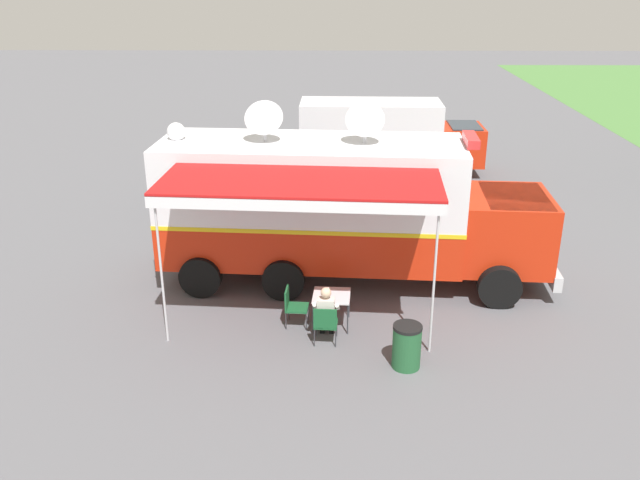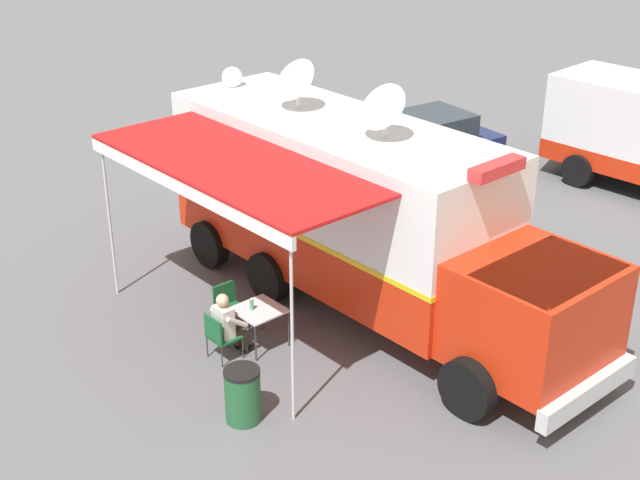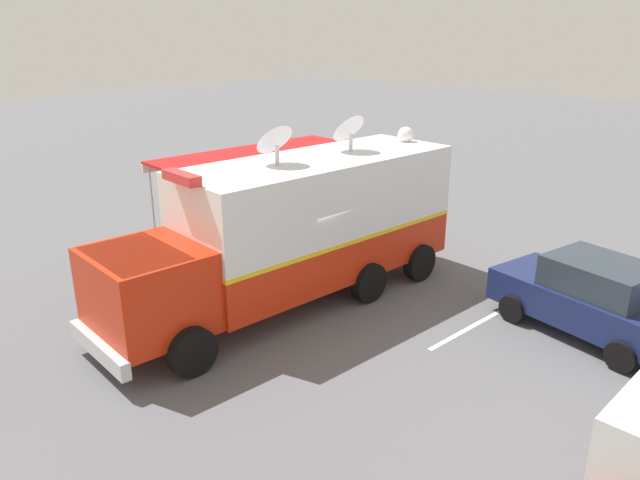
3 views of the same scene
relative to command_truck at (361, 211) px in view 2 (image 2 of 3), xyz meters
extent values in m
plane|color=#5B5B60|center=(-0.08, -0.74, -1.95)|extent=(100.00, 100.00, 0.00)
cube|color=silver|center=(-4.01, -2.61, -1.94)|extent=(0.44, 4.80, 0.01)
cube|color=red|center=(-0.08, -0.74, -0.80)|extent=(2.98, 7.35, 1.10)
cube|color=white|center=(-0.08, -0.74, 0.60)|extent=(2.98, 7.35, 1.70)
cube|color=yellow|center=(-0.08, -0.74, -0.25)|extent=(3.00, 7.37, 0.10)
cube|color=red|center=(0.23, 3.89, -0.50)|extent=(2.44, 2.25, 1.70)
cube|color=#28333D|center=(0.24, 4.09, 0.00)|extent=(2.24, 1.61, 0.70)
cube|color=silver|center=(0.30, 5.02, -1.40)|extent=(2.38, 0.36, 0.36)
cylinder|color=black|center=(-1.03, 3.78, -1.45)|extent=(0.37, 1.02, 1.00)
cylinder|color=black|center=(1.46, 3.61, -1.45)|extent=(0.37, 1.02, 1.00)
cylinder|color=black|center=(-1.37, -1.20, -1.45)|extent=(0.37, 1.02, 1.00)
cylinder|color=black|center=(1.13, -1.37, -1.45)|extent=(0.37, 1.02, 1.00)
cylinder|color=black|center=(-1.50, -3.18, -1.45)|extent=(0.37, 1.02, 1.00)
cylinder|color=black|center=(1.00, -3.34, -1.45)|extent=(0.37, 1.02, 1.00)
cube|color=white|center=(-0.08, -0.74, 1.50)|extent=(2.98, 7.35, 0.10)
cube|color=red|center=(0.16, 2.95, 1.67)|extent=(1.12, 0.35, 0.20)
cylinder|color=silver|center=(-0.16, -1.82, 1.78)|extent=(0.10, 0.10, 0.45)
cone|color=silver|center=(-0.01, -1.83, 2.18)|extent=(0.77, 0.95, 0.81)
cylinder|color=silver|center=(0.00, 0.51, 1.78)|extent=(0.10, 0.10, 0.45)
cone|color=silver|center=(0.15, 0.50, 2.18)|extent=(0.77, 0.95, 0.81)
sphere|color=white|center=(-0.30, -3.94, 1.73)|extent=(0.44, 0.44, 0.44)
cube|color=red|center=(2.26, -0.90, 1.30)|extent=(2.58, 5.89, 0.06)
cube|color=white|center=(3.32, -0.97, 1.16)|extent=(0.46, 5.75, 0.24)
cylinder|color=silver|center=(3.44, 1.76, -0.32)|extent=(0.05, 0.05, 3.25)
cylinder|color=silver|center=(3.08, -3.69, -0.32)|extent=(0.05, 0.05, 3.25)
cube|color=silver|center=(2.36, -0.24, -1.23)|extent=(0.85, 0.85, 0.03)
cylinder|color=#333338|center=(2.02, 0.15, -1.60)|extent=(0.03, 0.03, 0.70)
cylinder|color=#333338|center=(2.76, 0.10, -1.60)|extent=(0.03, 0.03, 0.70)
cylinder|color=#333338|center=(1.97, -0.59, -1.60)|extent=(0.03, 0.03, 0.70)
cylinder|color=#333338|center=(2.71, -0.64, -1.60)|extent=(0.03, 0.03, 0.70)
cylinder|color=#3F9959|center=(2.46, -0.32, -1.12)|extent=(0.07, 0.07, 0.20)
cylinder|color=white|center=(2.46, -0.32, -1.01)|extent=(0.04, 0.04, 0.02)
cube|color=#19562D|center=(3.06, -0.37, -1.53)|extent=(0.51, 0.51, 0.04)
cube|color=#19562D|center=(3.28, -0.38, -1.30)|extent=(0.07, 0.48, 0.44)
cylinder|color=#333338|center=(2.83, -0.57, -1.74)|extent=(0.02, 0.02, 0.42)
cylinder|color=#333338|center=(2.86, -0.13, -1.74)|extent=(0.02, 0.02, 0.42)
cylinder|color=#333338|center=(3.27, -0.60, -1.74)|extent=(0.02, 0.02, 0.42)
cylinder|color=#333338|center=(3.30, -0.16, -1.74)|extent=(0.02, 0.02, 0.42)
cube|color=#19562D|center=(2.37, -0.99, -1.53)|extent=(0.51, 0.51, 0.04)
cube|color=#19562D|center=(2.35, -1.21, -1.30)|extent=(0.48, 0.07, 0.44)
cylinder|color=#333338|center=(2.16, -0.76, -1.74)|extent=(0.02, 0.02, 0.42)
cylinder|color=#333338|center=(2.60, -0.79, -1.74)|extent=(0.02, 0.02, 0.42)
cylinder|color=#333338|center=(2.13, -1.20, -1.74)|extent=(0.02, 0.02, 0.42)
cylinder|color=#333338|center=(2.57, -1.23, -1.74)|extent=(0.02, 0.02, 0.42)
cube|color=silver|center=(3.06, -0.37, -1.23)|extent=(0.26, 0.38, 0.56)
sphere|color=beige|center=(3.06, -0.37, -0.81)|extent=(0.22, 0.22, 0.22)
cylinder|color=silver|center=(2.93, -0.59, -1.19)|extent=(0.43, 0.12, 0.34)
cylinder|color=silver|center=(2.96, -0.13, -1.19)|extent=(0.43, 0.12, 0.34)
cylinder|color=#383323|center=(2.88, -0.45, -1.51)|extent=(0.39, 0.16, 0.13)
cylinder|color=#383323|center=(2.70, -0.44, -1.74)|extent=(0.11, 0.11, 0.42)
cube|color=black|center=(2.64, -0.44, -1.91)|extent=(0.25, 0.12, 0.07)
cylinder|color=#383323|center=(2.89, -0.25, -1.51)|extent=(0.39, 0.16, 0.13)
cylinder|color=#383323|center=(2.71, -0.24, -1.74)|extent=(0.11, 0.11, 0.42)
cube|color=black|center=(2.65, -0.24, -1.91)|extent=(0.25, 0.12, 0.07)
cylinder|color=#235B33|center=(4.00, 1.21, -1.52)|extent=(0.56, 0.56, 0.85)
cylinder|color=black|center=(4.00, 1.21, -1.07)|extent=(0.57, 0.57, 0.06)
cylinder|color=black|center=(-10.56, -0.17, -1.53)|extent=(0.28, 0.85, 0.84)
cylinder|color=black|center=(-8.46, -0.21, -1.53)|extent=(0.28, 0.85, 0.84)
cube|color=navy|center=(-5.93, -3.27, -1.25)|extent=(4.47, 2.57, 0.76)
cube|color=#28333D|center=(-6.07, -3.24, -0.53)|extent=(2.37, 1.97, 0.68)
cylinder|color=black|center=(-4.48, -2.64, -1.63)|extent=(0.67, 0.34, 0.64)
cylinder|color=black|center=(-4.82, -4.41, -1.63)|extent=(0.67, 0.34, 0.64)
cylinder|color=black|center=(-7.03, -2.14, -1.63)|extent=(0.67, 0.34, 0.64)
cylinder|color=black|center=(-7.38, -3.91, -1.63)|extent=(0.67, 0.34, 0.64)
camera|label=1|loc=(15.26, -0.33, 5.34)|focal=37.51mm
camera|label=2|loc=(11.21, 10.07, 6.53)|focal=49.81mm
camera|label=3|loc=(-9.91, 9.45, 4.50)|focal=33.68mm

